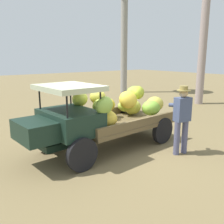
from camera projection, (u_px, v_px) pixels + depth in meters
ground_plane at (114, 149)px, 6.82m from camera, size 60.00×60.00×0.00m
truck at (101, 115)px, 6.69m from camera, size 4.53×1.97×1.82m
farmer at (182, 116)px, 6.30m from camera, size 0.52×0.49×1.77m
wooden_crate at (141, 120)px, 9.13m from camera, size 0.59×0.56×0.39m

